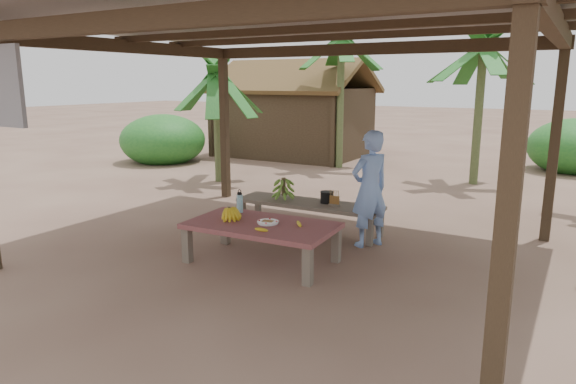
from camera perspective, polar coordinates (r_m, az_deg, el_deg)
The scene contains 17 objects.
ground at distance 6.75m, azimuth 0.49°, elevation -6.84°, with size 80.00×80.00×0.00m, color brown.
pavilion at distance 6.40m, azimuth 0.36°, elevation 17.37°, with size 6.60×5.60×2.95m.
work_table at distance 6.32m, azimuth -2.96°, elevation -4.05°, with size 1.85×1.10×0.50m.
bench at distance 7.61m, azimuth 2.36°, elevation -1.54°, with size 2.22×0.68×0.45m.
ripe_banana_bunch at distance 6.48m, azimuth -6.57°, elevation -2.28°, with size 0.29×0.25×0.18m, color yellow, non-canonical shape.
plate at distance 6.27m, azimuth -2.25°, elevation -3.38°, with size 0.26×0.26×0.04m.
loose_banana_front at distance 5.95m, azimuth -2.98°, elevation -4.20°, with size 0.04×0.16×0.04m, color yellow.
loose_banana_side at distance 6.18m, azimuth 1.24°, elevation -3.56°, with size 0.04×0.17×0.04m, color yellow.
water_flask at distance 6.81m, azimuth -5.39°, elevation -1.19°, with size 0.08×0.08×0.31m.
green_banana_stalk at distance 7.76m, azimuth -0.50°, elevation 0.46°, with size 0.30×0.30×0.35m, color #598C2D, non-canonical shape.
cooking_pot at distance 7.55m, azimuth 4.36°, elevation -0.61°, with size 0.19×0.19×0.16m, color black.
skewer_rack at distance 7.36m, azimuth 5.19°, elevation -0.66°, with size 0.18×0.08×0.24m, color #A57F47, non-canonical shape.
woman at distance 6.95m, azimuth 9.06°, elevation 0.33°, with size 0.58×0.38×1.58m, color #7698DF.
hut at distance 15.60m, azimuth 0.71°, elevation 8.16°, with size 4.40×3.43×2.85m.
banana_plant_n at distance 11.78m, azimuth 20.82°, elevation 13.77°, with size 1.80×1.80×3.17m.
banana_plant_nw at distance 13.32m, azimuth 5.96°, elevation 15.63°, with size 1.80×1.80×3.52m.
banana_plant_w at distance 11.46m, azimuth -7.92°, elevation 11.57°, with size 1.80×1.80×2.57m.
Camera 1 is at (3.16, -5.54, 2.20)m, focal length 32.00 mm.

